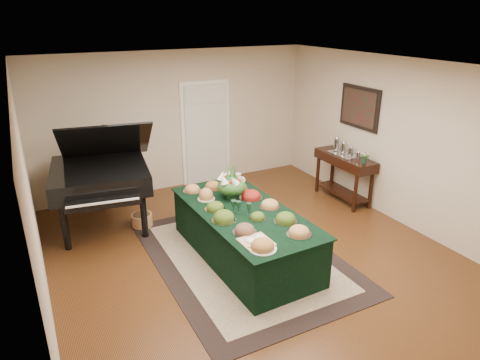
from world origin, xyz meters
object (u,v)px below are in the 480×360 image
floral_centerpiece (232,183)px  buffet_table (244,234)px  mahogany_sideboard (345,166)px  grand_piano (100,175)px

floral_centerpiece → buffet_table: bearing=-94.8°
floral_centerpiece → mahogany_sideboard: bearing=10.7°
grand_piano → floral_centerpiece: bearing=-41.8°
floral_centerpiece → grand_piano: size_ratio=0.22×
buffet_table → floral_centerpiece: floral_centerpiece is taller
buffet_table → mahogany_sideboard: 2.81m
buffet_table → grand_piano: size_ratio=1.32×
floral_centerpiece → grand_piano: bearing=138.2°
buffet_table → floral_centerpiece: 0.78m
buffet_table → mahogany_sideboard: mahogany_sideboard is taller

